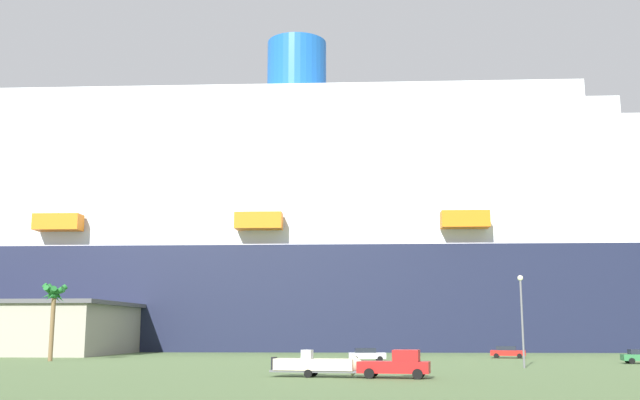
% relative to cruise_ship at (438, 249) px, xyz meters
% --- Properties ---
extents(ground_plane, '(600.00, 600.00, 0.00)m').
position_rel_cruise_ship_xyz_m(ground_plane, '(-11.65, -29.38, -18.83)').
color(ground_plane, '#567042').
extents(cruise_ship, '(238.18, 45.65, 65.24)m').
position_rel_cruise_ship_xyz_m(cruise_ship, '(0.00, 0.00, 0.00)').
color(cruise_ship, '#191E38').
rests_on(cruise_ship, ground_plane).
extents(pickup_truck, '(5.80, 2.81, 2.20)m').
position_rel_cruise_ship_xyz_m(pickup_truck, '(-7.38, -81.76, -17.78)').
color(pickup_truck, red).
rests_on(pickup_truck, ground_plane).
extents(small_boat_on_trailer, '(9.00, 2.74, 2.15)m').
position_rel_cruise_ship_xyz_m(small_boat_on_trailer, '(-13.27, -81.04, -17.87)').
color(small_boat_on_trailer, '#595960').
rests_on(small_boat_on_trailer, ground_plane).
extents(palm_tree, '(3.27, 3.23, 9.37)m').
position_rel_cruise_ship_xyz_m(palm_tree, '(-49.16, -54.56, -11.34)').
color(palm_tree, brown).
rests_on(palm_tree, ground_plane).
extents(street_lamp, '(0.56, 0.56, 9.17)m').
position_rel_cruise_ship_xyz_m(street_lamp, '(5.03, -64.86, -12.97)').
color(street_lamp, slate).
rests_on(street_lamp, ground_plane).
extents(parked_car_red_hatchback, '(4.78, 2.74, 1.58)m').
position_rel_cruise_ship_xyz_m(parked_car_red_hatchback, '(6.96, -38.80, -17.99)').
color(parked_car_red_hatchback, red).
rests_on(parked_car_red_hatchback, ground_plane).
extents(parked_car_silver_sedan, '(4.60, 2.63, 1.58)m').
position_rel_cruise_ship_xyz_m(parked_car_silver_sedan, '(-11.22, -51.04, -17.99)').
color(parked_car_silver_sedan, silver).
rests_on(parked_car_silver_sedan, ground_plane).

